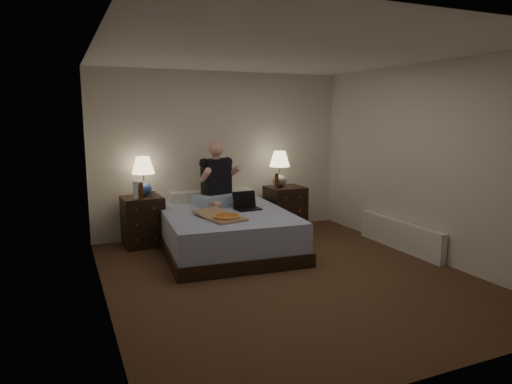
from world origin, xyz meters
name	(u,v)px	position (x,y,z in m)	size (l,w,h in m)	color
floor	(287,276)	(0.00, 0.00, 0.00)	(4.00, 4.50, 0.00)	#523523
ceiling	(289,53)	(0.00, 0.00, 2.50)	(4.00, 4.50, 0.00)	white
wall_back	(222,153)	(0.00, 2.25, 1.25)	(4.00, 2.50, 0.00)	silver
wall_front	(443,206)	(0.00, -2.25, 1.25)	(4.00, 2.50, 0.00)	silver
wall_left	(100,179)	(-2.00, 0.00, 1.25)	(4.50, 2.50, 0.00)	silver
wall_right	(426,162)	(2.00, 0.00, 1.25)	(4.50, 2.50, 0.00)	silver
bed	(225,230)	(-0.30, 1.30, 0.27)	(1.64, 2.18, 0.55)	#5A6EB4
nightstand_left	(143,221)	(-1.30, 1.94, 0.35)	(0.54, 0.49, 0.70)	black
nightstand_right	(285,209)	(0.91, 1.83, 0.36)	(0.56, 0.50, 0.73)	black
lamp_left	(144,176)	(-1.25, 2.02, 0.98)	(0.32, 0.32, 0.56)	#284492
lamp_right	(280,169)	(0.83, 1.88, 1.01)	(0.32, 0.32, 0.56)	gray
water_bottle	(136,190)	(-1.40, 1.81, 0.83)	(0.07, 0.07, 0.25)	white
soda_can	(153,194)	(-1.17, 1.83, 0.75)	(0.07, 0.07, 0.10)	#9D9C98
beer_bottle_left	(141,190)	(-1.33, 1.83, 0.82)	(0.06, 0.06, 0.23)	#5B2C0D
beer_bottle_right	(277,181)	(0.72, 1.75, 0.84)	(0.06, 0.06, 0.23)	#59290C
person	(218,173)	(-0.24, 1.72, 1.01)	(0.66, 0.52, 0.93)	black
laptop	(248,201)	(0.02, 1.24, 0.67)	(0.34, 0.28, 0.24)	black
pizza_box	(226,217)	(-0.47, 0.75, 0.59)	(0.40, 0.76, 0.08)	tan
radiator	(400,235)	(1.93, 0.34, 0.20)	(0.10, 1.60, 0.40)	silver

